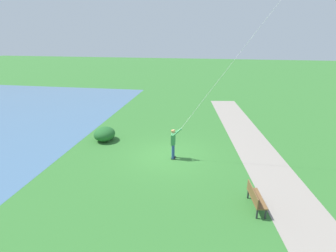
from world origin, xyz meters
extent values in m
plane|color=#33702D|center=(0.00, 0.00, 0.00)|extent=(120.00, 120.00, 0.00)
cube|color=gray|center=(-5.58, 2.00, 0.01)|extent=(6.92, 32.02, 0.02)
cube|color=#232328|center=(-0.30, 0.11, 0.03)|extent=(0.24, 0.12, 0.06)
cylinder|color=#2D4C8E|center=(-0.28, 0.12, 0.45)|extent=(0.14, 0.14, 0.82)
cube|color=#232328|center=(-0.31, 0.35, 0.03)|extent=(0.24, 0.12, 0.06)
cylinder|color=#2D4C8E|center=(-0.29, 0.36, 0.45)|extent=(0.14, 0.14, 0.82)
cube|color=#38894C|center=(-0.28, 0.24, 1.16)|extent=(0.24, 0.41, 0.60)
sphere|color=tan|center=(-0.28, 0.24, 1.62)|extent=(0.22, 0.22, 0.22)
ellipsoid|color=olive|center=(-0.27, 0.24, 1.66)|extent=(0.23, 0.23, 0.13)
cylinder|color=#38894C|center=(-0.50, 0.14, 1.61)|extent=(0.54, 0.33, 0.43)
cylinder|color=#38894C|center=(-0.51, 0.31, 1.61)|extent=(0.52, 0.37, 0.43)
sphere|color=tan|center=(-0.66, 0.22, 1.74)|extent=(0.10, 0.10, 0.10)
cylinder|color=silver|center=(-3.11, 0.12, 5.27)|extent=(4.90, 0.21, 7.06)
cube|color=brown|center=(-4.28, 4.21, 0.45)|extent=(0.65, 1.55, 0.05)
cube|color=brown|center=(-4.10, 4.23, 0.68)|extent=(0.25, 1.49, 0.40)
cube|color=#2D2D33|center=(-4.35, 3.52, 0.23)|extent=(0.07, 0.07, 0.45)
cube|color=#2D2D33|center=(-4.03, 3.57, 0.23)|extent=(0.07, 0.07, 0.45)
cube|color=#2D2D33|center=(-4.54, 4.85, 0.23)|extent=(0.07, 0.07, 0.45)
cube|color=#2D2D33|center=(-4.22, 4.89, 0.23)|extent=(0.07, 0.07, 0.45)
ellipsoid|color=#236028|center=(4.53, -1.66, 0.45)|extent=(1.35, 1.53, 0.90)
camera|label=1|loc=(-2.32, 14.03, 6.78)|focal=29.12mm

